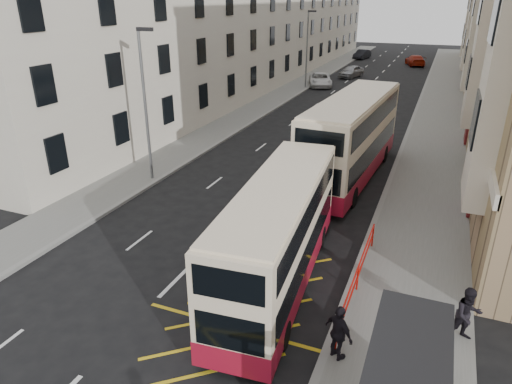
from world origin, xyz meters
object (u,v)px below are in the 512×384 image
at_px(street_lamp_far, 308,45).
at_px(pedestrian_mid, 468,315).
at_px(white_van, 320,80).
at_px(car_dark, 362,54).
at_px(double_decker_rear, 352,138).
at_px(pedestrian_far, 339,333).
at_px(double_decker_front, 279,235).
at_px(car_red, 415,60).
at_px(car_silver, 351,71).
at_px(street_lamp_near, 145,98).

relative_size(street_lamp_far, pedestrian_mid, 4.54).
xyz_separation_m(pedestrian_mid, white_van, (-14.85, 39.39, -0.30)).
bearing_deg(car_dark, street_lamp_far, -81.12).
distance_m(double_decker_rear, pedestrian_far, 14.53).
bearing_deg(double_decker_front, car_red, 85.24).
height_order(white_van, car_dark, car_dark).
bearing_deg(double_decker_front, double_decker_rear, 84.00).
bearing_deg(white_van, car_red, 49.83).
height_order(double_decker_front, pedestrian_far, double_decker_front).
bearing_deg(car_silver, pedestrian_far, -63.50).
relative_size(street_lamp_near, pedestrian_far, 4.67).
height_order(double_decker_rear, pedestrian_far, double_decker_rear).
bearing_deg(pedestrian_mid, white_van, 81.68).
xyz_separation_m(pedestrian_mid, car_dark, (-14.85, 65.84, -0.30)).
height_order(street_lamp_near, pedestrian_far, street_lamp_near).
height_order(white_van, car_silver, car_silver).
distance_m(street_lamp_near, pedestrian_far, 16.39).
distance_m(pedestrian_mid, pedestrian_far, 3.95).
xyz_separation_m(street_lamp_far, pedestrian_mid, (16.00, -37.54, -3.61)).
distance_m(street_lamp_near, street_lamp_far, 30.00).
bearing_deg(pedestrian_far, double_decker_front, -11.99).
relative_size(white_van, car_silver, 1.19).
distance_m(double_decker_rear, pedestrian_mid, 13.51).
distance_m(double_decker_front, car_dark, 65.60).
xyz_separation_m(street_lamp_near, double_decker_front, (9.85, -6.71, -2.65)).
bearing_deg(double_decker_front, pedestrian_far, -51.19).
height_order(pedestrian_far, car_red, pedestrian_far).
height_order(white_van, car_red, car_red).
distance_m(double_decker_front, car_silver, 46.40).
bearing_deg(street_lamp_near, pedestrian_mid, -25.24).
height_order(street_lamp_far, double_decker_front, street_lamp_far).
relative_size(street_lamp_far, car_silver, 1.82).
bearing_deg(double_decker_front, car_dark, 92.84).
xyz_separation_m(pedestrian_mid, pedestrian_far, (-3.30, -2.16, -0.02)).
relative_size(street_lamp_near, pedestrian_mid, 4.54).
bearing_deg(street_lamp_near, pedestrian_far, -37.39).
distance_m(street_lamp_near, car_silver, 39.52).
bearing_deg(street_lamp_far, car_dark, 87.67).
bearing_deg(car_silver, white_van, -90.12).
distance_m(pedestrian_far, car_dark, 68.97).
height_order(street_lamp_far, car_dark, street_lamp_far).
bearing_deg(pedestrian_mid, pedestrian_far, -175.74).
height_order(double_decker_rear, car_dark, double_decker_rear).
xyz_separation_m(street_lamp_far, double_decker_rear, (10.09, -25.47, -2.28)).
xyz_separation_m(double_decker_rear, white_van, (-8.94, 27.31, -1.63)).
height_order(street_lamp_near, car_dark, street_lamp_near).
distance_m(double_decker_front, pedestrian_far, 4.24).
height_order(pedestrian_far, white_van, pedestrian_far).
bearing_deg(white_van, double_decker_rear, -90.18).
relative_size(street_lamp_near, double_decker_front, 0.81).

